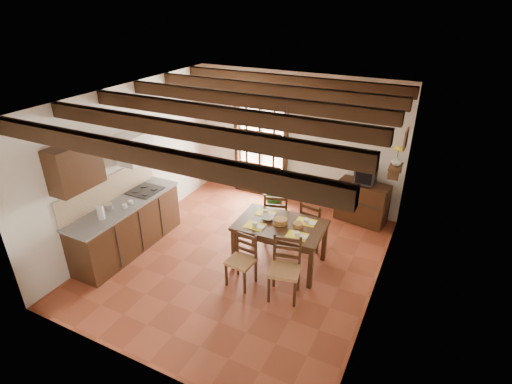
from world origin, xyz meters
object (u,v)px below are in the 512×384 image
Objects in this scene: kitchen_counter at (127,226)px; chair_far_right at (313,232)px; chair_far_left at (276,223)px; crt_tv at (366,175)px; sideboard at (362,203)px; chair_near_right at (284,279)px; dining_table at (280,229)px; pendant_lamp at (285,147)px; potted_plant at (276,186)px; chair_near_left at (242,269)px.

chair_far_right is (2.94, 1.54, -0.18)m from kitchen_counter.
chair_far_left is 1.98m from crt_tv.
chair_near_right is at bearing -91.89° from sideboard.
pendant_lamp is at bearing 87.78° from dining_table.
pendant_lamp is (0.83, -1.59, 1.51)m from potted_plant.
chair_far_left is (-0.77, 1.45, -0.00)m from chair_near_right.
potted_plant is (-0.83, 1.69, -0.11)m from dining_table.
crt_tv reaches higher than sideboard.
potted_plant is (1.78, 2.48, 0.10)m from kitchen_counter.
chair_far_left is 2.48× the size of crt_tv.
potted_plant is (-0.44, 0.97, 0.26)m from chair_far_left.
chair_far_left is 1.92m from pendant_lamp.
chair_near_left is 0.89× the size of chair_near_right.
sideboard is at bearing 11.32° from potted_plant.
dining_table is 0.90m from chair_far_left.
potted_plant reaches higher than kitchen_counter.
chair_far_right reaches higher than sideboard.
chair_near_right is 0.52× the size of potted_plant.
pendant_lamp is (-0.39, 0.82, 1.77)m from chair_near_right.
chair_near_right is 1.00× the size of chair_far_left.
sideboard is at bearing 90.83° from crt_tv.
potted_plant is (-0.50, 2.44, 0.30)m from chair_near_left.
potted_plant is at bearing 104.61° from chair_near_right.
chair_far_left reaches higher than chair_far_right.
kitchen_counter is 5.73× the size of crt_tv.
pendant_lamp is at bearing 72.28° from chair_far_right.
chair_near_right is at bearing -63.34° from potted_plant.
crt_tv is (0.91, 2.03, 0.35)m from dining_table.
crt_tv is (-0.00, -0.01, 0.61)m from sideboard.
pendant_lamp is (0.00, 0.10, 1.40)m from dining_table.
kitchen_counter is at bearing -140.44° from crt_tv.
potted_plant is at bearing -82.22° from chair_far_left.
chair_near_left is at bearing -115.91° from dining_table.
sideboard is at bearing 64.93° from pendant_lamp.
chair_far_right is (0.33, 0.75, -0.39)m from dining_table.
kitchen_counter reaches higher than crt_tv.
kitchen_counter reaches higher than chair_far_right.
kitchen_counter is 1.19× the size of potted_plant.
chair_near_right is 1.06× the size of chair_far_right.
pendant_lamp is at bearing -62.57° from potted_plant.
chair_near_right is at bearing 7.71° from chair_near_left.
chair_near_left is at bearing -78.53° from potted_plant.
crt_tv reaches higher than chair_far_right.
chair_far_right reaches higher than chair_near_left.
chair_far_right is at bearing 80.19° from chair_near_right.
chair_far_left is (2.22, 1.51, -0.17)m from kitchen_counter.
dining_table is at bearing -113.21° from crt_tv.
kitchen_counter is 4.54m from crt_tv.
chair_near_left is 1.03× the size of pendant_lamp.
sideboard is 1.77m from potted_plant.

